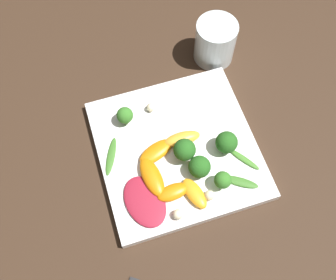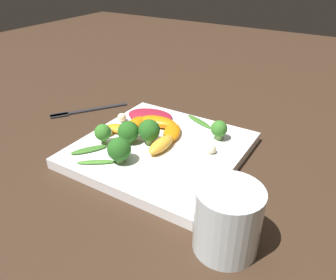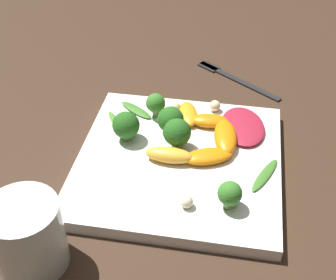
# 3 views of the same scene
# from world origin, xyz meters

# --- Properties ---
(ground_plane) EXTENTS (2.40, 2.40, 0.00)m
(ground_plane) POSITION_xyz_m (0.00, 0.00, 0.00)
(ground_plane) COLOR #382619
(plate) EXTENTS (0.28, 0.28, 0.02)m
(plate) POSITION_xyz_m (0.00, 0.00, 0.01)
(plate) COLOR white
(plate) RESTS_ON ground_plane
(drinking_glass) EXTENTS (0.08, 0.08, 0.09)m
(drinking_glass) POSITION_xyz_m (0.14, 0.19, 0.04)
(drinking_glass) COLOR silver
(drinking_glass) RESTS_ON ground_plane
(radicchio_leaf_0) EXTENTS (0.08, 0.11, 0.01)m
(radicchio_leaf_0) POSITION_xyz_m (-0.09, -0.08, 0.02)
(radicchio_leaf_0) COLOR maroon
(radicchio_leaf_0) RESTS_ON plate
(orange_segment_0) EXTENTS (0.04, 0.07, 0.02)m
(orange_segment_0) POSITION_xyz_m (-0.00, -0.09, 0.03)
(orange_segment_0) COLOR orange
(orange_segment_0) RESTS_ON plate
(orange_segment_1) EXTENTS (0.06, 0.03, 0.02)m
(orange_segment_1) POSITION_xyz_m (-0.03, -0.08, 0.03)
(orange_segment_1) COLOR orange
(orange_segment_1) RESTS_ON plate
(orange_segment_2) EXTENTS (0.07, 0.03, 0.02)m
(orange_segment_2) POSITION_xyz_m (0.01, 0.01, 0.03)
(orange_segment_2) COLOR #FCAD33
(orange_segment_2) RESTS_ON plate
(orange_segment_3) EXTENTS (0.04, 0.08, 0.02)m
(orange_segment_3) POSITION_xyz_m (-0.06, -0.04, 0.03)
(orange_segment_3) COLOR orange
(orange_segment_3) RESTS_ON plate
(orange_segment_4) EXTENTS (0.08, 0.05, 0.02)m
(orange_segment_4) POSITION_xyz_m (-0.04, 0.00, 0.03)
(orange_segment_4) COLOR orange
(orange_segment_4) RESTS_ON plate
(broccoli_floret_0) EXTENTS (0.04, 0.04, 0.04)m
(broccoli_floret_0) POSITION_xyz_m (0.02, -0.06, 0.04)
(broccoli_floret_0) COLOR #84AD5B
(broccoli_floret_0) RESTS_ON plate
(broccoli_floret_1) EXTENTS (0.03, 0.03, 0.04)m
(broccoli_floret_1) POSITION_xyz_m (-0.08, 0.08, 0.04)
(broccoli_floret_1) COLOR #84AD5B
(broccoli_floret_1) RESTS_ON plate
(broccoli_floret_2) EXTENTS (0.03, 0.03, 0.04)m
(broccoli_floret_2) POSITION_xyz_m (0.05, -0.09, 0.04)
(broccoli_floret_2) COLOR #7A9E51
(broccoli_floret_2) RESTS_ON plate
(broccoli_floret_3) EXTENTS (0.04, 0.04, 0.05)m
(broccoli_floret_3) POSITION_xyz_m (0.01, -0.02, 0.05)
(broccoli_floret_3) COLOR #7A9E51
(broccoli_floret_3) RESTS_ON plate
(broccoli_floret_4) EXTENTS (0.04, 0.04, 0.05)m
(broccoli_floret_4) POSITION_xyz_m (0.08, -0.03, 0.04)
(broccoli_floret_4) COLOR #7A9E51
(broccoli_floret_4) RESTS_ON plate
(arugula_sprig_0) EXTENTS (0.04, 0.07, 0.00)m
(arugula_sprig_0) POSITION_xyz_m (-0.12, 0.02, 0.02)
(arugula_sprig_0) COLOR #3D7528
(arugula_sprig_0) RESTS_ON plate
(arugula_sprig_1) EXTENTS (0.06, 0.05, 0.01)m
(arugula_sprig_1) POSITION_xyz_m (0.08, -0.10, 0.02)
(arugula_sprig_1) COLOR #3D7528
(arugula_sprig_1) RESTS_ON plate
(arugula_sprig_2) EXTENTS (0.05, 0.06, 0.00)m
(arugula_sprig_2) POSITION_xyz_m (0.11, -0.06, 0.02)
(arugula_sprig_2) COLOR #47842D
(arugula_sprig_2) RESTS_ON plate
(macadamia_nut_0) EXTENTS (0.02, 0.02, 0.02)m
(macadamia_nut_0) POSITION_xyz_m (-0.04, -0.12, 0.03)
(macadamia_nut_0) COLOR beige
(macadamia_nut_0) RESTS_ON plate
(macadamia_nut_1) EXTENTS (0.02, 0.02, 0.02)m
(macadamia_nut_1) POSITION_xyz_m (0.02, -0.11, 0.03)
(macadamia_nut_1) COLOR beige
(macadamia_nut_1) RESTS_ON plate
(macadamia_nut_2) EXTENTS (0.02, 0.02, 0.02)m
(macadamia_nut_2) POSITION_xyz_m (-0.02, 0.09, 0.03)
(macadamia_nut_2) COLOR beige
(macadamia_nut_2) RESTS_ON plate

